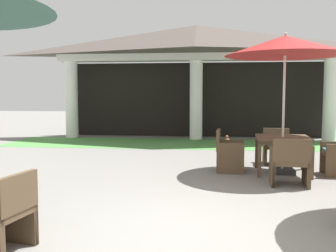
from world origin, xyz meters
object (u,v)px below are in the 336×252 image
object	(u,v)px
patio_table_mid_left	(283,141)
patio_umbrella_mid_left	(285,47)
patio_chair_mid_left_north	(277,147)
patio_chair_near_foreground_east	(0,214)
terracotta_urn	(227,145)
patio_chair_mid_left_west	(229,152)
patio_chair_mid_left_south	(290,163)

from	to	relation	value
patio_table_mid_left	patio_umbrella_mid_left	bearing A→B (deg)	-135.00
patio_umbrella_mid_left	patio_chair_mid_left_north	xyz separation A→B (m)	(0.07, 1.06, -2.12)
patio_umbrella_mid_left	patio_chair_near_foreground_east	bearing A→B (deg)	-129.93
patio_chair_mid_left_north	patio_chair_near_foreground_east	bearing A→B (deg)	59.67
terracotta_urn	patio_chair_mid_left_west	bearing A→B (deg)	-91.85
patio_chair_near_foreground_east	patio_chair_mid_left_north	bearing A→B (deg)	-23.52
patio_chair_near_foreground_east	terracotta_urn	size ratio (longest dim) A/B	1.76
patio_chair_mid_left_west	terracotta_urn	world-z (taller)	patio_chair_mid_left_west
patio_chair_mid_left_west	patio_umbrella_mid_left	bearing A→B (deg)	90.00
patio_umbrella_mid_left	patio_chair_mid_left_south	xyz separation A→B (m)	(-0.07, -1.06, -2.11)
patio_table_mid_left	patio_chair_mid_left_west	distance (m)	1.09
patio_table_mid_left	terracotta_urn	size ratio (longest dim) A/B	2.37
patio_chair_near_foreground_east	patio_chair_mid_left_north	distance (m)	6.41
patio_chair_near_foreground_east	patio_table_mid_left	xyz separation A→B (m)	(3.54, 4.23, 0.26)
terracotta_urn	patio_table_mid_left	bearing A→B (deg)	-70.67
patio_chair_mid_left_south	terracotta_urn	distance (m)	3.95
patio_chair_mid_left_west	patio_chair_mid_left_north	xyz separation A→B (m)	(1.14, 0.98, -0.01)
patio_umbrella_mid_left	patio_chair_mid_left_west	size ratio (longest dim) A/B	3.25
patio_umbrella_mid_left	patio_chair_mid_left_west	distance (m)	2.37
patio_table_mid_left	patio_umbrella_mid_left	xyz separation A→B (m)	(-0.00, -0.00, 1.86)
terracotta_urn	patio_chair_mid_left_south	bearing A→B (deg)	-76.81
patio_chair_mid_left_west	patio_chair_mid_left_north	bearing A→B (deg)	134.89
patio_chair_mid_left_north	patio_chair_mid_left_south	distance (m)	2.13
patio_chair_mid_left_south	patio_umbrella_mid_left	bearing A→B (deg)	90.00
patio_chair_mid_left_north	patio_chair_mid_left_south	world-z (taller)	patio_chair_mid_left_south
patio_chair_near_foreground_east	patio_table_mid_left	size ratio (longest dim) A/B	0.74
patio_table_mid_left	patio_chair_mid_left_south	bearing A→B (deg)	-94.02
patio_umbrella_mid_left	patio_chair_mid_left_north	world-z (taller)	patio_umbrella_mid_left
patio_umbrella_mid_left	patio_chair_mid_left_west	world-z (taller)	patio_umbrella_mid_left
patio_chair_near_foreground_east	patio_chair_mid_left_south	bearing A→B (deg)	-36.74
terracotta_urn	patio_umbrella_mid_left	bearing A→B (deg)	-70.67
patio_chair_mid_left_south	patio_table_mid_left	bearing A→B (deg)	90.00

